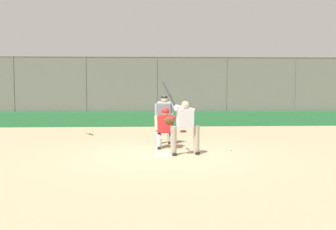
{
  "coord_description": "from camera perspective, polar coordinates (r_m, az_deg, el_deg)",
  "views": [
    {
      "loc": [
        0.44,
        10.94,
        1.93
      ],
      "look_at": [
        -0.18,
        -1.0,
        1.05
      ],
      "focal_mm": 42.0,
      "sensor_mm": 36.0,
      "label": 1
    }
  ],
  "objects": [
    {
      "name": "batter_at_plate",
      "position": [
        11.01,
        2.44,
        -1.56
      ],
      "size": [
        1.05,
        0.55,
        2.07
      ],
      "rotation": [
        0.0,
        0.0,
        0.22
      ],
      "color": "gray",
      "rests_on": "ground_plane"
    },
    {
      "name": "bleachers_beyond",
      "position": [
        21.06,
        -4.93,
        -0.02
      ],
      "size": [
        14.12,
        1.95,
        1.16
      ],
      "color": "slate",
      "rests_on": "ground_plane"
    },
    {
      "name": "spare_bat_near_backstop",
      "position": [
        16.11,
        -11.49,
        -2.64
      ],
      "size": [
        0.42,
        0.73,
        0.07
      ],
      "rotation": [
        0.0,
        0.0,
        5.2
      ],
      "color": "black",
      "rests_on": "ground_plane"
    },
    {
      "name": "baseball_loose",
      "position": [
        11.98,
        9.07,
        -4.93
      ],
      "size": [
        0.07,
        0.07,
        0.07
      ],
      "primitive_type": "sphere",
      "color": "white",
      "rests_on": "ground_plane"
    },
    {
      "name": "umpire_home",
      "position": [
        13.09,
        -0.56,
        -0.48
      ],
      "size": [
        0.65,
        0.43,
        1.61
      ],
      "rotation": [
        0.0,
        0.0,
        -0.08
      ],
      "color": "gray",
      "rests_on": "ground_plane"
    },
    {
      "name": "fielding_glove_on_dirt",
      "position": [
        16.49,
        2.19,
        -2.34
      ],
      "size": [
        0.28,
        0.22,
        0.1
      ],
      "color": "#56331E",
      "rests_on": "ground_plane"
    },
    {
      "name": "ground_plane",
      "position": [
        11.12,
        -0.68,
        -5.78
      ],
      "size": [
        160.0,
        160.0,
        0.0
      ],
      "primitive_type": "plane",
      "color": "tan"
    },
    {
      "name": "home_plate_marker",
      "position": [
        11.12,
        -0.68,
        -5.75
      ],
      "size": [
        0.43,
        0.43,
        0.01
      ],
      "primitive_type": "cube",
      "color": "white",
      "rests_on": "ground_plane"
    },
    {
      "name": "backstop_fence",
      "position": [
        18.84,
        -1.65,
        3.7
      ],
      "size": [
        20.25,
        0.08,
        3.35
      ],
      "color": "#515651",
      "rests_on": "ground_plane"
    },
    {
      "name": "catcher_behind_plate",
      "position": [
        12.24,
        -0.36,
        -1.76
      ],
      "size": [
        0.67,
        0.78,
        1.27
      ],
      "rotation": [
        0.0,
        0.0,
        0.03
      ],
      "color": "#B7B7BC",
      "rests_on": "ground_plane"
    },
    {
      "name": "padding_wall",
      "position": [
        18.81,
        -1.63,
        -0.61
      ],
      "size": [
        19.76,
        0.18,
        0.7
      ],
      "primitive_type": "cube",
      "color": "#236638",
      "rests_on": "ground_plane"
    }
  ]
}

